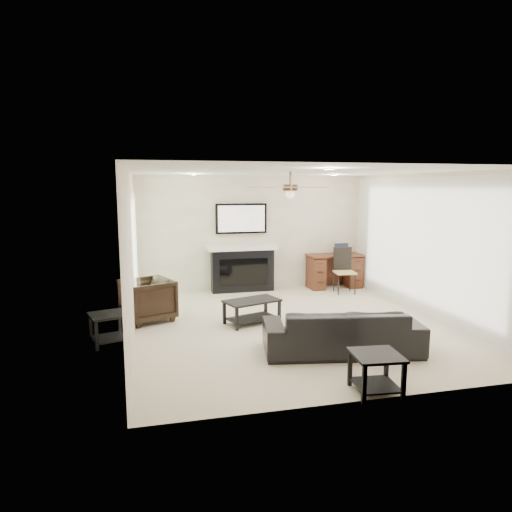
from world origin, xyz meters
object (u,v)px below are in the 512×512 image
Objects in this scene: armchair at (147,300)px; fireplace_unit at (243,248)px; coffee_table at (252,312)px; desk at (334,271)px; sofa at (342,330)px.

fireplace_unit is (2.03, 1.78, 0.59)m from armchair.
coffee_table is 0.74× the size of desk.
fireplace_unit is 2.17m from desk.
fireplace_unit is at bearing 176.72° from desk.
armchair is at bearing -29.62° from sofa.
fireplace_unit is (0.33, 2.33, 0.75)m from coffee_table.
coffee_table is at bearing -137.49° from desk.
armchair is 0.88× the size of coffee_table.
coffee_table is (-0.90, 1.60, -0.11)m from sofa.
desk is (1.52, 3.81, 0.07)m from sofa.
sofa is 4.03m from fireplace_unit.
desk is (4.12, 1.66, 0.02)m from armchair.
desk is at bearing 89.19° from armchair.
sofa is 2.37× the size of coffee_table.
fireplace_unit is (-0.57, 3.93, 0.64)m from sofa.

